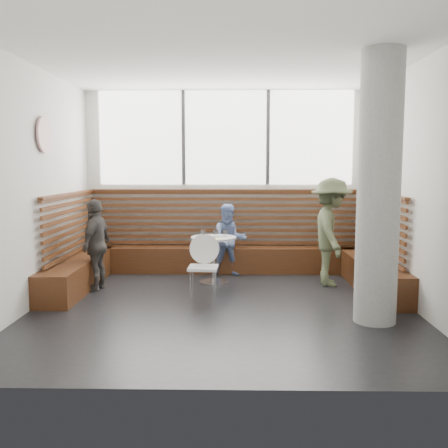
{
  "coord_description": "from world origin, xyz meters",
  "views": [
    {
      "loc": [
        0.15,
        -6.49,
        1.86
      ],
      "look_at": [
        0.0,
        1.0,
        1.0
      ],
      "focal_mm": 40.0,
      "sensor_mm": 36.0,
      "label": 1
    }
  ],
  "objects_px": {
    "cafe_chair": "(203,261)",
    "adult_man": "(331,232)",
    "child_back": "(229,240)",
    "concrete_column": "(379,189)",
    "cafe_table": "(214,250)",
    "child_left": "(96,245)"
  },
  "relations": [
    {
      "from": "cafe_chair",
      "to": "child_back",
      "type": "xyz_separation_m",
      "value": [
        0.36,
        1.42,
        0.09
      ]
    },
    {
      "from": "concrete_column",
      "to": "adult_man",
      "type": "relative_size",
      "value": 1.89
    },
    {
      "from": "concrete_column",
      "to": "child_back",
      "type": "distance_m",
      "value": 3.24
    },
    {
      "from": "concrete_column",
      "to": "cafe_table",
      "type": "relative_size",
      "value": 4.27
    },
    {
      "from": "cafe_chair",
      "to": "child_left",
      "type": "xyz_separation_m",
      "value": [
        -1.65,
        0.43,
        0.16
      ]
    },
    {
      "from": "concrete_column",
      "to": "cafe_table",
      "type": "xyz_separation_m",
      "value": [
        -2.02,
        1.99,
        -1.06
      ]
    },
    {
      "from": "cafe_chair",
      "to": "adult_man",
      "type": "relative_size",
      "value": 0.53
    },
    {
      "from": "cafe_chair",
      "to": "adult_man",
      "type": "height_order",
      "value": "adult_man"
    },
    {
      "from": "adult_man",
      "to": "child_back",
      "type": "distance_m",
      "value": 1.74
    },
    {
      "from": "adult_man",
      "to": "cafe_table",
      "type": "bearing_deg",
      "value": 89.51
    },
    {
      "from": "cafe_chair",
      "to": "adult_man",
      "type": "distance_m",
      "value": 2.13
    },
    {
      "from": "cafe_table",
      "to": "cafe_chair",
      "type": "bearing_deg",
      "value": -97.0
    },
    {
      "from": "adult_man",
      "to": "child_left",
      "type": "relative_size",
      "value": 1.23
    },
    {
      "from": "cafe_chair",
      "to": "child_back",
      "type": "height_order",
      "value": "child_back"
    },
    {
      "from": "cafe_chair",
      "to": "child_back",
      "type": "bearing_deg",
      "value": 78.52
    },
    {
      "from": "child_back",
      "to": "adult_man",
      "type": "bearing_deg",
      "value": -31.09
    },
    {
      "from": "concrete_column",
      "to": "cafe_chair",
      "type": "height_order",
      "value": "concrete_column"
    },
    {
      "from": "child_left",
      "to": "concrete_column",
      "type": "bearing_deg",
      "value": 77.17
    },
    {
      "from": "concrete_column",
      "to": "child_left",
      "type": "bearing_deg",
      "value": 157.89
    },
    {
      "from": "cafe_chair",
      "to": "concrete_column",
      "type": "bearing_deg",
      "value": -24.8
    },
    {
      "from": "concrete_column",
      "to": "cafe_chair",
      "type": "bearing_deg",
      "value": 152.65
    },
    {
      "from": "cafe_table",
      "to": "child_left",
      "type": "distance_m",
      "value": 1.82
    }
  ]
}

